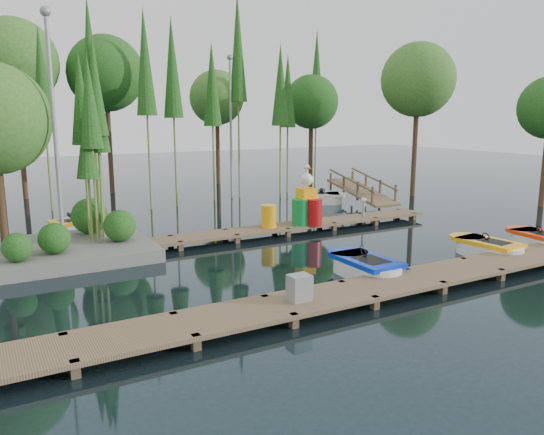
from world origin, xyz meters
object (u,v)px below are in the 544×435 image
boat_blue (365,268)px  yellow_barrel (269,216)px  boat_red (540,241)px  drum_cluster (308,207)px  island (24,154)px  utility_cabinet (299,288)px  boat_yellow_far (79,226)px

boat_blue → yellow_barrel: size_ratio=3.07×
boat_red → yellow_barrel: bearing=145.1°
boat_red → drum_cluster: drum_cluster is taller
boat_red → drum_cluster: bearing=138.5°
island → yellow_barrel: 8.21m
yellow_barrel → drum_cluster: drum_cluster is taller
boat_blue → boat_red: bearing=-2.6°
yellow_barrel → boat_red: bearing=-40.6°
boat_blue → boat_red: size_ratio=1.02×
island → boat_blue: bearing=-39.8°
island → utility_cabinet: island is taller
utility_cabinet → yellow_barrel: (3.12, 7.00, 0.12)m
utility_cabinet → yellow_barrel: yellow_barrel is taller
island → drum_cluster: bearing=-5.8°
island → yellow_barrel: (7.79, -0.79, -2.47)m
boat_blue → boat_yellow_far: size_ratio=0.99×
island → utility_cabinet: 9.45m
boat_blue → boat_yellow_far: boat_yellow_far is taller
island → boat_red: bearing=-24.6°
boat_yellow_far → yellow_barrel: size_ratio=3.10×
boat_yellow_far → drum_cluster: size_ratio=1.15×
yellow_barrel → drum_cluster: size_ratio=0.37×
boat_red → drum_cluster: 7.92m
boat_red → boat_blue: bearing=-177.1°
drum_cluster → boat_red: bearing=-47.2°
boat_red → yellow_barrel: size_ratio=3.02×
boat_yellow_far → island: bearing=-108.4°
yellow_barrel → boat_blue: bearing=-91.3°
boat_blue → boat_yellow_far: bearing=121.8°
boat_blue → utility_cabinet: (-2.99, -1.40, 0.34)m
boat_red → boat_yellow_far: size_ratio=0.97×
island → yellow_barrel: island is taller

